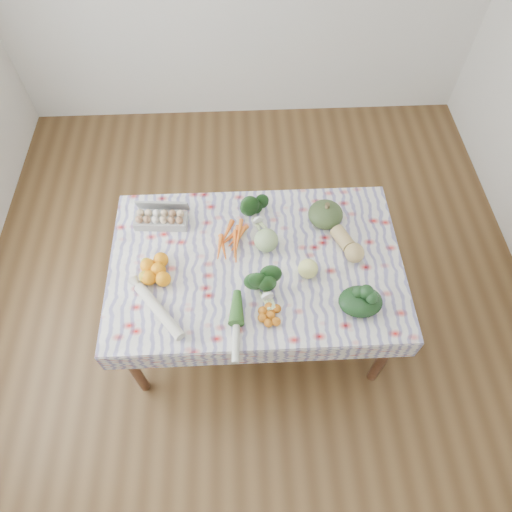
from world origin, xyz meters
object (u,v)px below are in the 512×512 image
egg_carton (161,220)px  cabbage (266,240)px  butternut_squash (348,244)px  grapefruit (308,269)px  kabocha_squash (326,214)px  dining_table (256,269)px

egg_carton → cabbage: (0.61, -0.20, 0.03)m
butternut_squash → grapefruit: 0.29m
kabocha_squash → grapefruit: (-0.14, -0.36, -0.01)m
dining_table → cabbage: size_ratio=11.62×
cabbage → grapefruit: bearing=-41.3°
kabocha_squash → grapefruit: 0.39m
dining_table → grapefruit: bearing=-18.7°
dining_table → butternut_squash: (0.53, 0.06, 0.14)m
cabbage → grapefruit: (0.22, -0.19, -0.01)m
kabocha_squash → butternut_squash: size_ratio=0.85×
dining_table → kabocha_squash: 0.52m
grapefruit → butternut_squash: bearing=32.3°
dining_table → kabocha_squash: (0.42, 0.27, 0.15)m
egg_carton → kabocha_squash: (0.97, -0.02, 0.03)m
butternut_squash → dining_table: bearing=162.2°
dining_table → cabbage: cabbage is taller
egg_carton → grapefruit: size_ratio=2.79×
cabbage → kabocha_squash: bearing=25.6°
egg_carton → butternut_squash: butternut_squash is taller
dining_table → kabocha_squash: bearing=32.5°
dining_table → butternut_squash: butternut_squash is taller
kabocha_squash → cabbage: (-0.36, -0.17, 0.00)m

